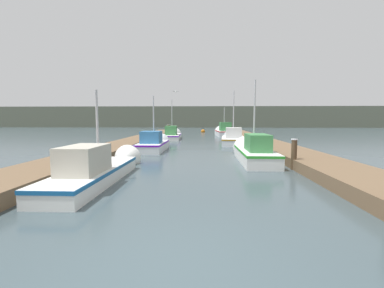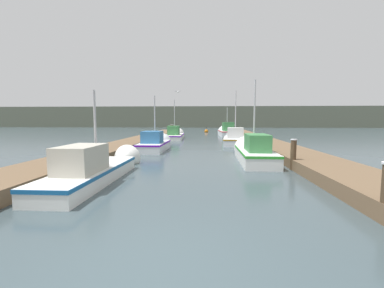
% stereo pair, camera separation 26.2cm
% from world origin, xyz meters
% --- Properties ---
extents(ground_plane, '(200.00, 200.00, 0.00)m').
position_xyz_m(ground_plane, '(0.00, 0.00, 0.00)').
color(ground_plane, '#38474C').
extents(dock_left, '(2.23, 40.00, 0.42)m').
position_xyz_m(dock_left, '(-5.16, 16.00, 0.21)').
color(dock_left, brown).
rests_on(dock_left, ground_plane).
extents(dock_right, '(2.23, 40.00, 0.42)m').
position_xyz_m(dock_right, '(5.16, 16.00, 0.21)').
color(dock_right, brown).
rests_on(dock_right, ground_plane).
extents(distant_shore_ridge, '(120.00, 16.00, 5.09)m').
position_xyz_m(distant_shore_ridge, '(0.00, 66.55, 2.55)').
color(distant_shore_ridge, '#565B4C').
rests_on(distant_shore_ridge, ground_plane).
extents(fishing_boat_0, '(1.35, 6.28, 3.37)m').
position_xyz_m(fishing_boat_0, '(-3.06, 5.37, 0.38)').
color(fishing_boat_0, silver).
rests_on(fishing_boat_0, ground_plane).
extents(fishing_boat_1, '(1.55, 5.65, 4.31)m').
position_xyz_m(fishing_boat_1, '(2.92, 9.70, 0.44)').
color(fishing_boat_1, silver).
rests_on(fishing_boat_1, ground_plane).
extents(fishing_boat_2, '(1.55, 4.80, 3.98)m').
position_xyz_m(fishing_boat_2, '(-2.80, 13.59, 0.42)').
color(fishing_boat_2, silver).
rests_on(fishing_boat_2, ground_plane).
extents(fishing_boat_3, '(2.26, 5.58, 4.90)m').
position_xyz_m(fishing_boat_3, '(2.95, 18.29, 0.41)').
color(fishing_boat_3, silver).
rests_on(fishing_boat_3, ground_plane).
extents(fishing_boat_4, '(1.89, 6.27, 4.59)m').
position_xyz_m(fishing_boat_4, '(-2.80, 23.76, 0.38)').
color(fishing_boat_4, silver).
rests_on(fishing_boat_4, ground_plane).
extents(fishing_boat_5, '(2.06, 5.24, 3.90)m').
position_xyz_m(fishing_boat_5, '(2.95, 27.98, 0.51)').
color(fishing_boat_5, silver).
rests_on(fishing_boat_5, ground_plane).
extents(mooring_piling_1, '(0.25, 0.25, 1.25)m').
position_xyz_m(mooring_piling_1, '(4.10, 7.22, 0.63)').
color(mooring_piling_1, '#473523').
rests_on(mooring_piling_1, ground_plane).
extents(mooring_piling_2, '(0.24, 0.24, 1.30)m').
position_xyz_m(mooring_piling_2, '(-3.96, 30.65, 0.66)').
color(mooring_piling_2, '#473523').
rests_on(mooring_piling_2, ground_plane).
extents(mooring_piling_3, '(0.30, 0.30, 1.36)m').
position_xyz_m(mooring_piling_3, '(-4.10, 30.35, 0.69)').
color(mooring_piling_3, '#473523').
rests_on(mooring_piling_3, ground_plane).
extents(channel_buoy, '(0.61, 0.61, 1.11)m').
position_xyz_m(channel_buoy, '(0.45, 36.22, 0.17)').
color(channel_buoy, '#BF6513').
rests_on(channel_buoy, ground_plane).
extents(seagull_lead, '(0.54, 0.36, 0.12)m').
position_xyz_m(seagull_lead, '(-1.84, 18.13, 4.29)').
color(seagull_lead, white).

